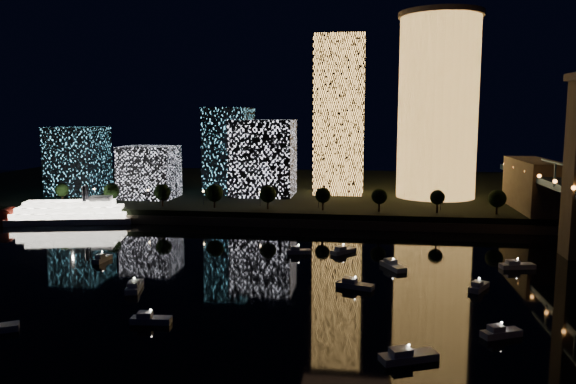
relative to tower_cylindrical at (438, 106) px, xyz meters
name	(u,v)px	position (x,y,z in m)	size (l,w,h in m)	color
ground	(338,307)	(-33.93, -128.72, -42.64)	(520.00, 520.00, 0.00)	black
far_bank	(355,191)	(-33.93, 31.28, -40.14)	(420.00, 160.00, 5.00)	black
seawall	(350,224)	(-33.93, -46.72, -41.14)	(420.00, 6.00, 3.00)	#6B5E4C
tower_cylindrical	(438,106)	(0.00, 0.00, 0.00)	(34.00, 34.00, 75.04)	#F2A94D
tower_rectangular	(339,116)	(-40.61, 7.11, -3.88)	(21.22, 21.22, 67.53)	#F2A94D
midrise_blocks	(192,158)	(-103.07, -6.04, -22.06)	(104.08, 43.63, 37.23)	white
riverboat	(65,213)	(-136.57, -52.33, -39.02)	(47.78, 20.01, 14.13)	silver
motorboats	(340,288)	(-34.07, -118.42, -41.83)	(130.36, 76.37, 2.78)	silver
esplanade_trees	(268,194)	(-63.94, -40.72, -32.18)	(165.62, 6.50, 8.75)	black
street_lamps	(260,196)	(-67.93, -34.72, -33.62)	(132.70, 0.70, 5.65)	black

